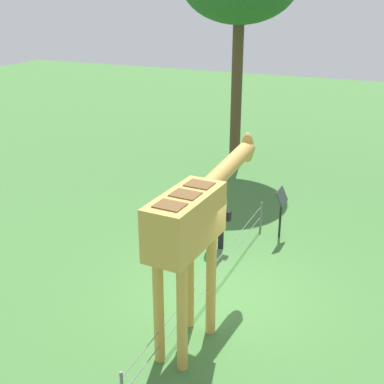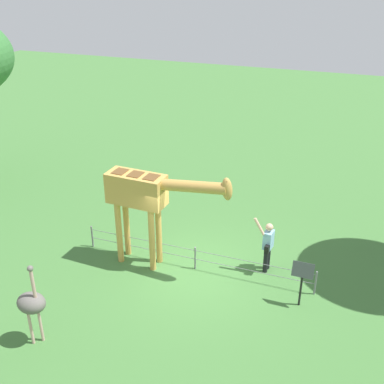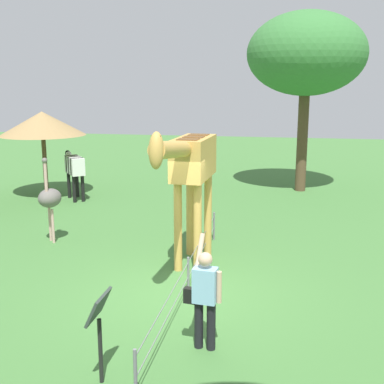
{
  "view_description": "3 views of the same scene",
  "coord_description": "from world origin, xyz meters",
  "px_view_note": "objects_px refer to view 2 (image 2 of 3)",
  "views": [
    {
      "loc": [
        -8.39,
        -3.19,
        5.89
      ],
      "look_at": [
        0.06,
        0.62,
        2.21
      ],
      "focal_mm": 47.06,
      "sensor_mm": 36.0,
      "label": 1
    },
    {
      "loc": [
        3.93,
        -10.79,
        8.28
      ],
      "look_at": [
        -0.25,
        0.56,
        2.32
      ],
      "focal_mm": 44.0,
      "sensor_mm": 36.0,
      "label": 2
    },
    {
      "loc": [
        8.99,
        1.95,
        4.06
      ],
      "look_at": [
        0.82,
        0.39,
        2.24
      ],
      "focal_mm": 46.29,
      "sensor_mm": 36.0,
      "label": 3
    }
  ],
  "objects_px": {
    "visitor": "(268,244)",
    "info_sign": "(302,276)",
    "ostrich": "(32,303)",
    "giraffe": "(146,196)"
  },
  "relations": [
    {
      "from": "visitor",
      "to": "info_sign",
      "type": "distance_m",
      "value": 1.72
    },
    {
      "from": "visitor",
      "to": "info_sign",
      "type": "height_order",
      "value": "visitor"
    },
    {
      "from": "ostrich",
      "to": "info_sign",
      "type": "relative_size",
      "value": 1.7
    },
    {
      "from": "giraffe",
      "to": "ostrich",
      "type": "xyz_separation_m",
      "value": [
        -1.12,
        -3.92,
        -1.12
      ]
    },
    {
      "from": "visitor",
      "to": "info_sign",
      "type": "relative_size",
      "value": 1.34
    },
    {
      "from": "giraffe",
      "to": "info_sign",
      "type": "xyz_separation_m",
      "value": [
        4.58,
        -0.37,
        -1.35
      ]
    },
    {
      "from": "giraffe",
      "to": "visitor",
      "type": "height_order",
      "value": "giraffe"
    },
    {
      "from": "visitor",
      "to": "ostrich",
      "type": "xyz_separation_m",
      "value": [
        -4.53,
        -4.8,
        0.27
      ]
    },
    {
      "from": "giraffe",
      "to": "info_sign",
      "type": "height_order",
      "value": "giraffe"
    },
    {
      "from": "giraffe",
      "to": "info_sign",
      "type": "bearing_deg",
      "value": -4.62
    }
  ]
}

